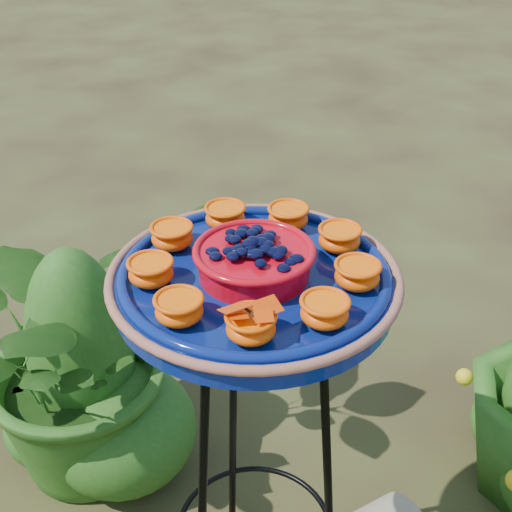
# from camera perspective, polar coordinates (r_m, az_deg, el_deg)

# --- Properties ---
(tripod_stand) EXTENTS (0.41, 0.41, 0.93)m
(tripod_stand) POSITION_cam_1_polar(r_m,az_deg,el_deg) (1.44, -0.12, -15.13)
(tripod_stand) COLOR black
(tripod_stand) RESTS_ON ground
(feeder_dish) EXTENTS (0.58, 0.58, 0.11)m
(feeder_dish) POSITION_cam_1_polar(r_m,az_deg,el_deg) (1.18, -0.14, -1.58)
(feeder_dish) COLOR navy
(feeder_dish) RESTS_ON tripod_stand
(shrub_back_left) EXTENTS (0.97, 0.97, 0.82)m
(shrub_back_left) POSITION_cam_1_polar(r_m,az_deg,el_deg) (1.99, -13.99, -6.70)
(shrub_back_left) COLOR #1F5216
(shrub_back_left) RESTS_ON ground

